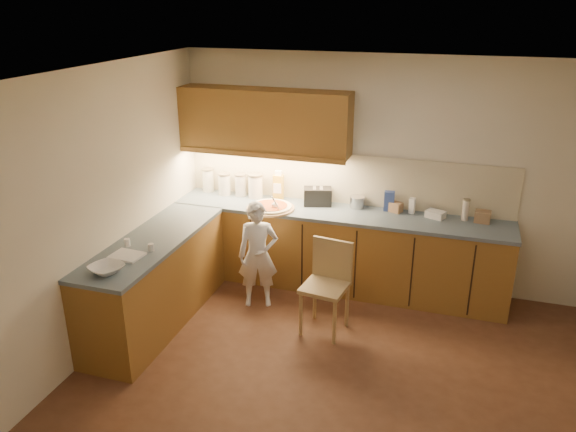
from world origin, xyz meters
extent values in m
plane|color=#522E1C|center=(0.00, 0.00, 0.00)|extent=(4.50, 4.50, 0.00)
cube|color=beige|center=(0.00, 2.00, 1.30)|extent=(4.50, 0.04, 2.60)
cube|color=beige|center=(0.00, -2.00, 1.30)|extent=(4.50, 0.04, 2.60)
cube|color=beige|center=(-2.25, 0.00, 1.30)|extent=(0.04, 4.00, 2.60)
cube|color=white|center=(0.00, 0.00, 2.60)|extent=(4.50, 4.00, 0.04)
cube|color=olive|center=(-0.38, 1.70, 0.44)|extent=(3.75, 0.60, 0.88)
cube|color=olive|center=(-1.95, 0.40, 0.44)|extent=(0.60, 2.00, 0.88)
cube|color=#4B5E6C|center=(-0.37, 1.70, 0.90)|extent=(3.77, 0.62, 0.04)
cube|color=#4B5E6C|center=(-1.95, 0.40, 0.90)|extent=(0.62, 2.02, 0.04)
cube|color=black|center=(-1.90, 1.40, 0.44)|extent=(0.02, 0.01, 0.80)
cube|color=black|center=(-1.30, 1.40, 0.44)|extent=(0.02, 0.01, 0.80)
cube|color=black|center=(-0.70, 1.40, 0.44)|extent=(0.02, 0.01, 0.80)
cube|color=black|center=(-0.10, 1.40, 0.44)|extent=(0.02, 0.01, 0.80)
cube|color=black|center=(0.50, 1.40, 0.44)|extent=(0.02, 0.01, 0.80)
cube|color=black|center=(1.10, 1.40, 0.44)|extent=(0.02, 0.01, 0.80)
cube|color=beige|center=(-0.38, 1.99, 1.21)|extent=(3.75, 0.02, 0.58)
cube|color=olive|center=(-1.27, 1.82, 1.85)|extent=(1.95, 0.35, 0.70)
cube|color=olive|center=(-1.27, 1.65, 1.50)|extent=(1.95, 0.02, 0.06)
cylinder|color=tan|center=(-1.11, 1.54, 0.93)|extent=(0.54, 0.54, 0.02)
cylinder|color=beige|center=(-1.11, 1.54, 0.95)|extent=(0.47, 0.47, 0.02)
cylinder|color=#AE4017|center=(-1.11, 1.54, 0.97)|extent=(0.38, 0.38, 0.01)
sphere|color=white|center=(-1.05, 1.49, 0.99)|extent=(0.07, 0.07, 0.07)
cylinder|color=white|center=(-1.00, 1.43, 1.02)|extent=(0.10, 0.11, 0.22)
imported|color=white|center=(-1.08, 1.04, 0.58)|extent=(0.50, 0.41, 1.17)
cylinder|color=tan|center=(-0.47, 0.58, 0.23)|extent=(0.04, 0.04, 0.47)
cylinder|color=tan|center=(-0.12, 0.53, 0.23)|extent=(0.04, 0.04, 0.47)
cylinder|color=tan|center=(-0.42, 0.93, 0.23)|extent=(0.04, 0.04, 0.47)
cylinder|color=tan|center=(-0.07, 0.88, 0.23)|extent=(0.04, 0.04, 0.47)
cube|color=tan|center=(-0.27, 0.73, 0.49)|extent=(0.47, 0.47, 0.04)
cube|color=tan|center=(-0.25, 0.92, 0.72)|extent=(0.42, 0.09, 0.42)
imported|color=white|center=(-1.95, -0.35, 0.95)|extent=(0.36, 0.36, 0.07)
cylinder|color=silver|center=(-2.04, 1.90, 1.05)|extent=(0.13, 0.13, 0.27)
cylinder|color=gray|center=(-2.04, 1.90, 1.20)|extent=(0.14, 0.14, 0.02)
cylinder|color=white|center=(-1.80, 1.84, 1.04)|extent=(0.14, 0.14, 0.25)
cylinder|color=gray|center=(-1.80, 1.84, 1.18)|extent=(0.15, 0.15, 0.02)
cylinder|color=silver|center=(-1.60, 1.87, 1.05)|extent=(0.14, 0.14, 0.25)
cylinder|color=gray|center=(-1.60, 1.87, 1.18)|extent=(0.14, 0.14, 0.02)
cylinder|color=white|center=(-1.41, 1.86, 1.05)|extent=(0.17, 0.17, 0.27)
cylinder|color=gray|center=(-1.41, 1.86, 1.20)|extent=(0.18, 0.18, 0.02)
cube|color=gold|center=(-1.13, 1.88, 1.07)|extent=(0.12, 0.10, 0.30)
cube|color=silver|center=(-1.13, 1.88, 1.24)|extent=(0.08, 0.06, 0.05)
cube|color=black|center=(-0.65, 1.83, 1.02)|extent=(0.35, 0.26, 0.20)
cube|color=#B7B6BC|center=(-0.68, 1.82, 1.12)|extent=(0.07, 0.14, 0.00)
cube|color=#B7B6BC|center=(-0.61, 1.84, 1.12)|extent=(0.07, 0.14, 0.00)
cylinder|color=#B6B6BB|center=(-0.20, 1.88, 0.98)|extent=(0.16, 0.16, 0.12)
cylinder|color=#B6B6BB|center=(-0.20, 1.88, 1.05)|extent=(0.17, 0.17, 0.01)
cube|color=#324A98|center=(0.15, 1.89, 1.03)|extent=(0.12, 0.09, 0.22)
cube|color=#A37D58|center=(0.22, 1.88, 0.97)|extent=(0.18, 0.16, 0.11)
cube|color=white|center=(0.41, 1.89, 1.01)|extent=(0.07, 0.07, 0.18)
cube|color=silver|center=(0.66, 1.83, 0.96)|extent=(0.23, 0.20, 0.08)
cylinder|color=silver|center=(0.97, 1.85, 1.03)|extent=(0.07, 0.07, 0.22)
cylinder|color=gray|center=(0.97, 1.85, 1.15)|extent=(0.08, 0.08, 0.02)
cube|color=#987651|center=(1.14, 1.85, 0.98)|extent=(0.17, 0.14, 0.12)
cube|color=silver|center=(-1.96, -0.02, 0.93)|extent=(0.30, 0.24, 0.02)
cylinder|color=white|center=(-2.09, 0.18, 0.96)|extent=(0.06, 0.06, 0.07)
cylinder|color=silver|center=(-1.81, 0.15, 0.96)|extent=(0.07, 0.07, 0.07)
camera|label=1|loc=(0.85, -4.00, 3.14)|focal=35.00mm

